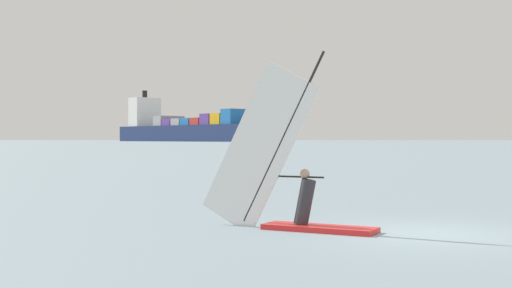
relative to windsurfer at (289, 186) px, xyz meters
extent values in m
plane|color=gray|center=(2.78, -1.05, -0.97)|extent=(4000.00, 4000.00, 0.00)
cube|color=red|center=(0.59, -0.42, -0.91)|extent=(2.49, 2.07, 0.12)
cylinder|color=black|center=(-0.13, 0.09, 1.05)|extent=(1.68, 1.23, 3.84)
cube|color=white|center=(-0.62, 0.44, 0.82)|extent=(2.48, 1.79, 4.01)
cylinder|color=black|center=(0.09, -0.06, 0.20)|extent=(1.19, 0.87, 0.04)
cylinder|color=#2D2D33|center=(0.31, -0.22, -0.35)|extent=(0.60, 0.56, 1.05)
sphere|color=tan|center=(0.31, -0.22, 0.27)|extent=(0.22, 0.22, 0.22)
cube|color=navy|center=(15.56, 498.46, 4.99)|extent=(106.37, 142.78, 11.93)
cube|color=silver|center=(-16.94, 547.46, 22.69)|extent=(26.49, 23.87, 23.46)
cylinder|color=black|center=(-16.94, 547.46, 37.42)|extent=(4.00, 4.00, 6.00)
cube|color=#99999E|center=(2.39, 518.33, 14.86)|extent=(24.73, 21.44, 7.80)
cube|color=#59388C|center=(9.02, 508.33, 13.56)|extent=(24.73, 21.44, 5.20)
cube|color=#99999E|center=(15.64, 498.34, 13.56)|extent=(24.73, 21.44, 5.20)
cube|color=#1E66AD|center=(22.27, 488.35, 13.56)|extent=(24.73, 21.44, 5.20)
cube|color=red|center=(28.90, 478.35, 13.56)|extent=(24.73, 21.44, 5.20)
cube|color=#59388C|center=(35.53, 468.36, 14.86)|extent=(24.73, 21.44, 7.80)
cube|color=gold|center=(42.16, 458.37, 14.86)|extent=(24.73, 21.44, 7.80)
cube|color=#1E66AD|center=(48.79, 448.37, 16.16)|extent=(24.73, 21.44, 10.40)
camera|label=1|loc=(-2.81, -14.91, 1.05)|focal=47.69mm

